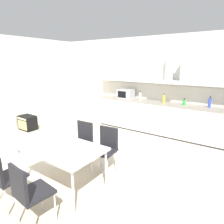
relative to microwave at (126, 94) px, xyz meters
The scene contains 17 objects.
ground_plane 2.81m from the microwave, 79.64° to the right, with size 9.41×8.55×0.02m, color beige.
wall_back 0.67m from the microwave, 37.00° to the left, with size 7.53×0.10×2.79m, color silver.
kitchen_counter 1.42m from the microwave, ahead, with size 4.30×0.63×0.93m.
backsplash_tile 1.32m from the microwave, 12.71° to the left, with size 4.28×0.02×0.47m, color silver.
upper_wall_cabinets 1.49m from the microwave, ahead, with size 4.28×0.40×0.73m.
microwave is the anchor object (origin of this frame).
bottle_white 0.53m from the microwave, ahead, with size 0.06×0.06×0.28m.
bottle_blue 2.42m from the microwave, ahead, with size 0.07×0.07×0.29m.
bottle_yellow 1.27m from the microwave, ahead, with size 0.06×0.06×0.27m.
bottle_green 1.82m from the microwave, ahead, with size 0.08×0.08×0.18m.
dining_table 3.52m from the microwave, 76.17° to the right, with size 1.35×0.85×0.73m.
chair_far_right 2.88m from the microwave, 66.38° to the right, with size 0.43×0.43×0.87m.
chair_near_right 4.39m from the microwave, 74.94° to the right, with size 0.44×0.44×0.87m.
chair_near_left 4.28m from the microwave, 82.73° to the right, with size 0.42×0.42×0.87m.
chair_far_left 2.70m from the microwave, 78.45° to the right, with size 0.42×0.42×0.87m.
guitar_amp 3.18m from the microwave, 139.16° to the right, with size 0.52×0.37×0.44m.
pendant_lamp 3.60m from the microwave, 76.17° to the right, with size 0.32×0.32×0.22m, color silver.
Camera 1 is at (2.72, -2.82, 2.05)m, focal length 32.00 mm.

